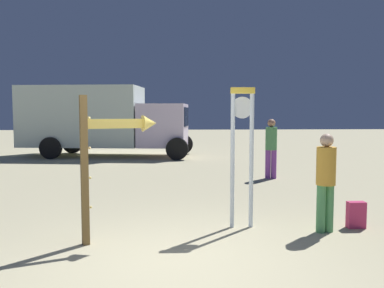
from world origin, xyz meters
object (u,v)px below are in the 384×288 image
Objects in this scene: person_distant at (271,145)px; standing_clock at (242,145)px; box_truck_near at (100,119)px; arrow_sign at (112,147)px; person_near_clock at (326,177)px; backpack at (356,215)px.

standing_clock is at bearing -109.69° from person_distant.
person_distant is at bearing 70.31° from standing_clock.
person_distant is 8.75m from box_truck_near.
person_distant is at bearing -46.65° from box_truck_near.
box_truck_near reaches higher than person_distant.
box_truck_near reaches higher than arrow_sign.
person_distant reaches higher than person_near_clock.
standing_clock is 11.98m from box_truck_near.
standing_clock is 5.17m from person_distant.
backpack is (0.61, 0.20, -0.67)m from person_near_clock.
person_distant is (-0.15, 5.00, 0.75)m from backpack.
person_near_clock is (1.28, -0.35, -0.50)m from standing_clock.
backpack is at bearing -4.63° from standing_clock.
person_near_clock is 3.59× the size of backpack.
standing_clock is 1.47× the size of person_near_clock.
person_near_clock is at bearing 4.38° from arrow_sign.
person_near_clock is 0.21× the size of box_truck_near.
arrow_sign reaches higher than backpack.
arrow_sign is at bearing -124.68° from person_distant.
arrow_sign is 1.37× the size of person_near_clock.
box_truck_near is at bearing 100.63° from arrow_sign.
standing_clock is at bearing -69.19° from box_truck_near.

